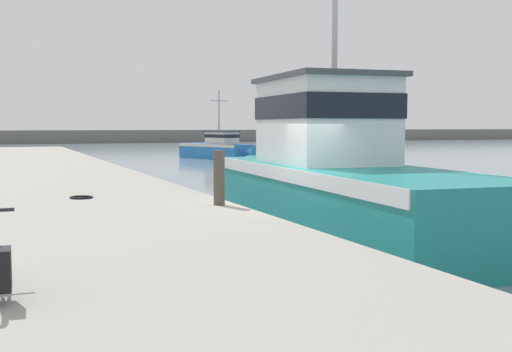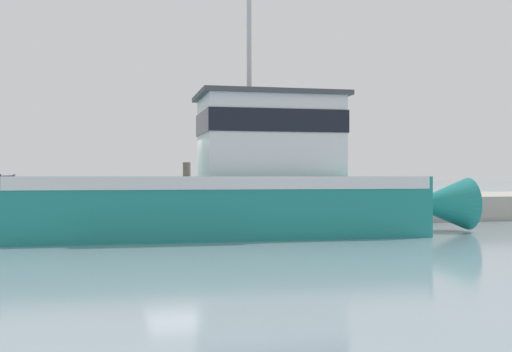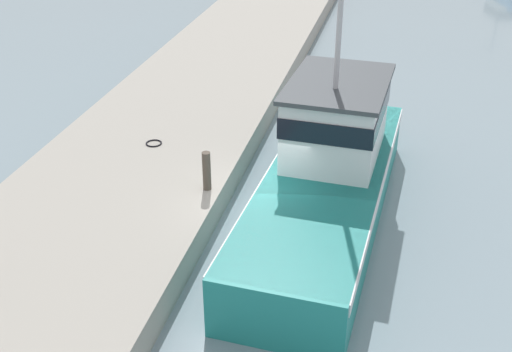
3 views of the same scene
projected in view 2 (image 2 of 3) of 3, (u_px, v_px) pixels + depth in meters
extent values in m
plane|color=gray|center=(193.00, 231.00, 17.83)|extent=(320.00, 320.00, 0.00)
cube|color=#A39E93|center=(171.00, 209.00, 21.92)|extent=(6.13, 80.00, 0.84)
cube|color=teal|center=(220.00, 206.00, 16.40)|extent=(3.63, 10.46, 1.53)
cone|color=teal|center=(438.00, 204.00, 17.68)|extent=(1.57, 1.94, 1.46)
cube|color=silver|center=(220.00, 182.00, 16.40)|extent=(3.68, 10.26, 0.31)
cube|color=silver|center=(269.00, 138.00, 16.67)|extent=(2.61, 3.59, 2.02)
cube|color=black|center=(269.00, 124.00, 16.67)|extent=(2.66, 3.66, 0.57)
cube|color=#3D4247|center=(269.00, 96.00, 16.67)|extent=(2.82, 3.88, 0.12)
torus|color=black|center=(16.00, 186.00, 22.04)|extent=(0.09, 0.70, 0.70)
cylinder|color=#232833|center=(5.00, 184.00, 21.95)|extent=(0.06, 0.65, 0.53)
cylinder|color=#232833|center=(6.00, 176.00, 21.96)|extent=(0.06, 0.53, 0.05)
cylinder|color=#232833|center=(15.00, 181.00, 22.03)|extent=(0.04, 0.10, 0.35)
cylinder|color=#232833|center=(14.00, 175.00, 22.02)|extent=(0.44, 0.06, 0.04)
cylinder|color=#51473D|center=(187.00, 181.00, 19.38)|extent=(0.23, 0.23, 1.12)
torus|color=black|center=(240.00, 196.00, 22.39)|extent=(0.51, 0.51, 0.04)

